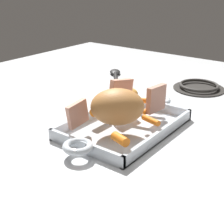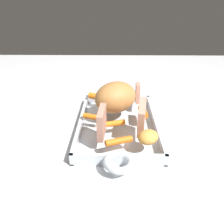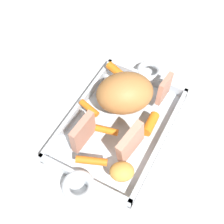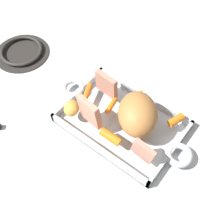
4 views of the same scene
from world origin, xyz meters
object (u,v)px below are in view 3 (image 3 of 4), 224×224
object	(u,v)px
roasting_dish	(118,125)
baby_carrot_long	(92,161)
pork_roast	(125,93)
roast_slice_thick	(164,89)
potato_halved	(122,172)
baby_carrot_southeast	(151,124)
roast_slice_outer	(130,142)
baby_carrot_northwest	(89,108)
baby_carrot_center_right	(115,70)
baby_carrot_short	(106,130)
roast_slice_thin	(83,132)

from	to	relation	value
roasting_dish	baby_carrot_long	world-z (taller)	baby_carrot_long
roasting_dish	pork_roast	size ratio (longest dim) A/B	3.26
roast_slice_thick	potato_halved	xyz separation A→B (m)	(-0.24, -0.00, -0.01)
baby_carrot_southeast	baby_carrot_long	bearing A→B (deg)	153.07
baby_carrot_southeast	roasting_dish	bearing A→B (deg)	102.53
potato_halved	pork_roast	bearing A→B (deg)	24.98
roast_slice_outer	roast_slice_thick	size ratio (longest dim) A/B	1.26
baby_carrot_northwest	pork_roast	bearing A→B (deg)	-51.56
roasting_dish	baby_carrot_center_right	bearing A→B (deg)	31.05
baby_carrot_long	baby_carrot_northwest	bearing A→B (deg)	32.61
baby_carrot_northwest	baby_carrot_southeast	distance (m)	0.15
baby_carrot_center_right	baby_carrot_short	world-z (taller)	baby_carrot_center_right
baby_carrot_long	roast_slice_thick	bearing A→B (deg)	-15.15
baby_carrot_northwest	roast_slice_thin	bearing A→B (deg)	-157.73
baby_carrot_northwest	baby_carrot_long	world-z (taller)	baby_carrot_long
roasting_dish	roast_slice_thin	distance (m)	0.12
roasting_dish	roast_slice_outer	distance (m)	0.11
roasting_dish	baby_carrot_northwest	distance (m)	0.08
roast_slice_thick	baby_carrot_northwest	size ratio (longest dim) A/B	1.12
roast_slice_outer	roast_slice_thick	bearing A→B (deg)	-1.77
roast_slice_thick	baby_carrot_short	world-z (taller)	roast_slice_thick
roast_slice_thin	roast_slice_outer	size ratio (longest dim) A/B	0.94
roast_slice_thick	potato_halved	distance (m)	0.24
roast_slice_outer	baby_carrot_short	distance (m)	0.08
roasting_dish	potato_halved	distance (m)	0.15
roast_slice_thick	baby_carrot_long	size ratio (longest dim) A/B	0.90
roast_slice_outer	baby_carrot_short	world-z (taller)	roast_slice_outer
baby_carrot_center_right	baby_carrot_short	distance (m)	0.19
pork_roast	roast_slice_outer	xyz separation A→B (m)	(-0.11, -0.07, -0.01)
pork_roast	baby_carrot_center_right	size ratio (longest dim) A/B	2.92
potato_halved	baby_carrot_short	bearing A→B (deg)	45.17
pork_roast	baby_carrot_northwest	world-z (taller)	pork_roast
roast_slice_thick	baby_carrot_long	world-z (taller)	roast_slice_thick
baby_carrot_southeast	baby_carrot_northwest	bearing A→B (deg)	99.77
roast_slice_thin	baby_carrot_long	size ratio (longest dim) A/B	1.07
roast_slice_outer	baby_carrot_long	world-z (taller)	roast_slice_outer
baby_carrot_northwest	potato_halved	world-z (taller)	potato_halved
roast_slice_outer	potato_halved	distance (m)	0.06
pork_roast	baby_carrot_long	world-z (taller)	pork_roast
roast_slice_thick	baby_carrot_southeast	world-z (taller)	roast_slice_thick
pork_roast	baby_carrot_center_right	xyz separation A→B (m)	(0.08, 0.07, -0.04)
roast_slice_outer	baby_carrot_short	xyz separation A→B (m)	(0.02, 0.07, -0.03)
baby_carrot_northwest	baby_carrot_center_right	distance (m)	0.14
baby_carrot_long	baby_carrot_short	xyz separation A→B (m)	(0.08, 0.01, -0.00)
roast_slice_outer	baby_carrot_northwest	world-z (taller)	roast_slice_outer
baby_carrot_southeast	pork_roast	bearing A→B (deg)	71.15
roasting_dish	roast_slice_thin	xyz separation A→B (m)	(-0.09, 0.04, 0.06)
pork_roast	baby_carrot_short	distance (m)	0.10
roast_slice_thin	baby_carrot_center_right	world-z (taller)	roast_slice_thin
baby_carrot_southeast	baby_carrot_center_right	world-z (taller)	baby_carrot_southeast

